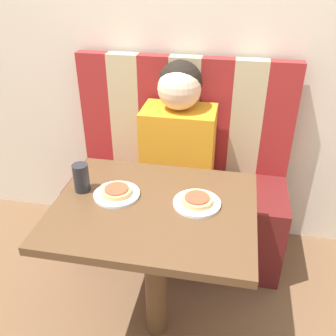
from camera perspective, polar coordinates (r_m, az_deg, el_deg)
The scene contains 11 objects.
ground_plane at distance 2.04m, azimuth -1.72°, elevation -23.12°, with size 12.00×12.00×0.00m, color brown.
wall_back at distance 2.12m, azimuth 3.24°, elevation 21.10°, with size 7.00×0.05×2.60m.
booth_seat at distance 2.28m, azimuth 1.43°, elevation -7.31°, with size 1.22×0.47×0.50m.
booth_backrest at distance 2.16m, azimuth 2.52°, elevation 8.17°, with size 1.22×0.08×0.66m.
dining_table at distance 1.58m, azimuth -2.08°, elevation -9.37°, with size 0.81×0.65×0.75m.
person at distance 1.98m, azimuth 1.67°, elevation 6.26°, with size 0.38×0.26×0.68m.
plate_left at distance 1.57m, azimuth -7.81°, elevation -3.98°, with size 0.19×0.19×0.01m.
plate_right at distance 1.51m, azimuth 4.43°, elevation -5.36°, with size 0.19×0.19×0.01m.
pizza_left at distance 1.56m, azimuth -7.85°, elevation -3.46°, with size 0.13×0.13×0.02m.
pizza_right at distance 1.50m, azimuth 4.45°, elevation -4.83°, with size 0.13×0.13×0.02m.
drinking_cup at distance 1.60m, azimuth -13.08°, elevation -1.46°, with size 0.07×0.07×0.12m.
Camera 1 is at (0.28, -1.18, 1.64)m, focal length 40.00 mm.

